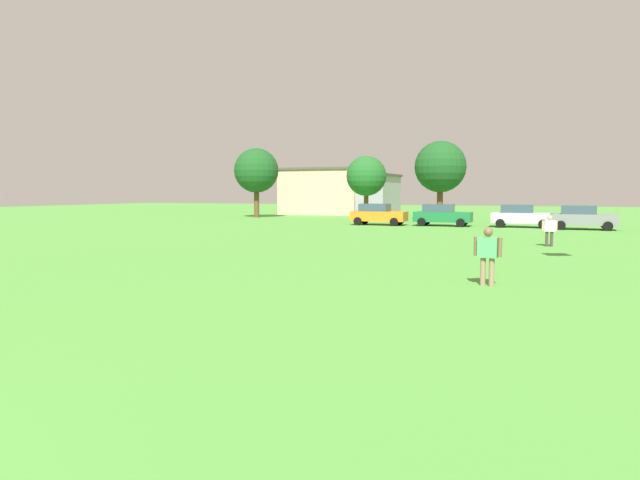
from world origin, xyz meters
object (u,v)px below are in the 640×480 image
object	(u,v)px
parked_car_orange_0	(378,214)
parked_car_green_1	(442,215)
adult_bystander	(488,251)
bystander_midfield	(550,228)
parked_car_silver_2	(521,216)
tree_far_left	(256,171)
tree_center	(366,176)
tree_far_right	(440,167)
parked_car_gray_3	(582,217)

from	to	relation	value
parked_car_orange_0	parked_car_green_1	bearing A→B (deg)	7.15
adult_bystander	parked_car_orange_0	world-z (taller)	parked_car_orange_0
bystander_midfield	parked_car_orange_0	size ratio (longest dim) A/B	0.35
adult_bystander	parked_car_silver_2	size ratio (longest dim) A/B	0.38
tree_far_left	parked_car_green_1	bearing A→B (deg)	-21.17
parked_car_green_1	parked_car_orange_0	bearing A→B (deg)	-172.85
parked_car_silver_2	tree_center	size ratio (longest dim) A/B	0.70
adult_bystander	parked_car_silver_2	distance (m)	28.48
bystander_midfield	tree_far_left	xyz separation A→B (m)	(-27.91, 22.66, 3.85)
bystander_midfield	tree_center	bearing A→B (deg)	-63.67
parked_car_silver_2	tree_far_right	world-z (taller)	tree_far_right
bystander_midfield	parked_car_green_1	xyz separation A→B (m)	(-7.76, 14.85, -0.03)
adult_bystander	parked_car_green_1	size ratio (longest dim) A/B	0.38
parked_car_gray_3	tree_far_left	world-z (taller)	tree_far_left
parked_car_green_1	parked_car_gray_3	distance (m)	9.84
parked_car_gray_3	tree_far_right	xyz separation A→B (m)	(-11.31, 8.11, 3.96)
adult_bystander	tree_center	size ratio (longest dim) A/B	0.27
adult_bystander	parked_car_green_1	distance (m)	28.77
parked_car_orange_0	adult_bystander	bearing A→B (deg)	-68.00
tree_far_left	parked_car_silver_2	bearing A→B (deg)	-16.02
bystander_midfield	tree_far_left	distance (m)	36.15
parked_car_orange_0	parked_car_silver_2	size ratio (longest dim) A/B	1.00
parked_car_green_1	tree_far_left	bearing A→B (deg)	158.83
adult_bystander	bystander_midfield	bearing A→B (deg)	90.23
parked_car_orange_0	parked_car_gray_3	size ratio (longest dim) A/B	1.00
tree_center	tree_far_left	bearing A→B (deg)	-168.03
parked_car_gray_3	parked_car_orange_0	bearing A→B (deg)	179.77
parked_car_green_1	parked_car_gray_3	size ratio (longest dim) A/B	1.00
parked_car_orange_0	tree_center	world-z (taller)	tree_center
parked_car_gray_3	tree_center	size ratio (longest dim) A/B	0.70
parked_car_gray_3	tree_far_left	size ratio (longest dim) A/B	0.61
parked_car_green_1	tree_far_right	world-z (taller)	tree_far_right
tree_far_left	tree_far_right	xyz separation A→B (m)	(18.66, -0.37, 0.08)
parked_car_silver_2	parked_car_orange_0	bearing A→B (deg)	-174.66
bystander_midfield	tree_far_right	bearing A→B (deg)	-75.33
parked_car_green_1	parked_car_gray_3	xyz separation A→B (m)	(9.81, -0.68, 0.00)
parked_car_green_1	tree_far_left	xyz separation A→B (m)	(-20.15, 7.80, 3.88)
parked_car_orange_0	tree_center	bearing A→B (deg)	111.81
parked_car_green_1	tree_center	distance (m)	14.08
parked_car_orange_0	tree_center	size ratio (longest dim) A/B	0.70
bystander_midfield	parked_car_silver_2	world-z (taller)	parked_car_silver_2
adult_bystander	tree_center	distance (m)	41.33
adult_bystander	tree_far_left	bearing A→B (deg)	133.22
tree_far_left	tree_far_right	distance (m)	18.66
bystander_midfield	adult_bystander	bearing A→B (deg)	75.40
parked_car_silver_2	parked_car_gray_3	bearing A→B (deg)	-14.45
parked_car_green_1	tree_far_right	xyz separation A→B (m)	(-1.49, 7.44, 3.96)
adult_bystander	bystander_midfield	xyz separation A→B (m)	(1.56, 13.25, -0.09)
tree_far_right	parked_car_silver_2	bearing A→B (deg)	-44.37
tree_far_left	parked_car_orange_0	bearing A→B (deg)	-28.93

